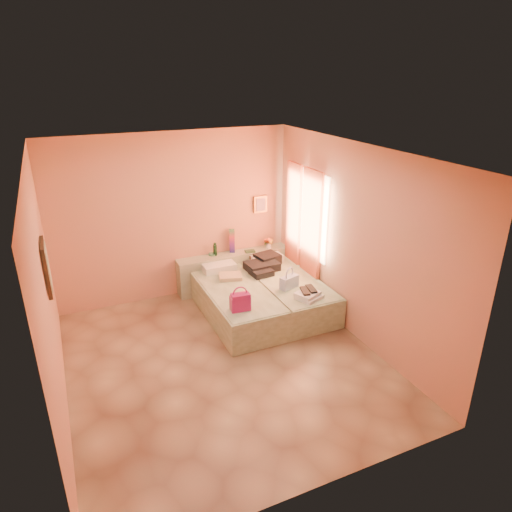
{
  "coord_description": "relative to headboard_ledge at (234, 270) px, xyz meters",
  "views": [
    {
      "loc": [
        -1.73,
        -4.9,
        3.7
      ],
      "look_at": [
        0.85,
        0.85,
        1.09
      ],
      "focal_mm": 32.0,
      "sensor_mm": 36.0,
      "label": 1
    }
  ],
  "objects": [
    {
      "name": "blue_handbag",
      "position": [
        0.4,
        -1.35,
        0.27
      ],
      "size": [
        0.33,
        0.22,
        0.2
      ],
      "primitive_type": "cube",
      "rotation": [
        0.0,
        0.0,
        0.32
      ],
      "color": "#4364A0",
      "rests_on": "bed_right"
    },
    {
      "name": "flower_vase",
      "position": [
        0.67,
        -0.04,
        0.44
      ],
      "size": [
        0.24,
        0.24,
        0.23
      ],
      "primitive_type": "cube",
      "rotation": [
        0.0,
        0.0,
        0.4
      ],
      "color": "silver",
      "rests_on": "headboard_ledge"
    },
    {
      "name": "bed_left",
      "position": [
        -0.38,
        -1.05,
        -0.08
      ],
      "size": [
        0.9,
        2.0,
        0.5
      ],
      "primitive_type": "cube",
      "rotation": [
        0.0,
        0.0,
        0.0
      ],
      "color": "beige",
      "rests_on": "ground"
    },
    {
      "name": "towel_stack",
      "position": [
        0.5,
        -1.8,
        0.23
      ],
      "size": [
        0.43,
        0.4,
        0.1
      ],
      "primitive_type": "cube",
      "rotation": [
        0.0,
        0.0,
        0.36
      ],
      "color": "silver",
      "rests_on": "bed_right"
    },
    {
      "name": "ground",
      "position": [
        -0.98,
        -2.1,
        -0.33
      ],
      "size": [
        4.5,
        4.5,
        0.0
      ],
      "primitive_type": "plane",
      "color": "tan",
      "rests_on": "ground"
    },
    {
      "name": "khaki_garment",
      "position": [
        -0.31,
        -0.65,
        0.21
      ],
      "size": [
        0.43,
        0.38,
        0.06
      ],
      "primitive_type": "cube",
      "rotation": [
        0.0,
        0.0,
        -0.28
      ],
      "color": "tan",
      "rests_on": "bed_left"
    },
    {
      "name": "clothes_pile",
      "position": [
        0.35,
        -0.55,
        0.26
      ],
      "size": [
        0.62,
        0.62,
        0.18
      ],
      "primitive_type": "cube",
      "rotation": [
        0.0,
        0.0,
        0.06
      ],
      "color": "black",
      "rests_on": "bed_right"
    },
    {
      "name": "headboard_ledge",
      "position": [
        0.0,
        0.0,
        0.0
      ],
      "size": [
        2.05,
        0.3,
        0.65
      ],
      "primitive_type": "cube",
      "color": "#A6B190",
      "rests_on": "ground"
    },
    {
      "name": "rainbow_box",
      "position": [
        0.0,
        0.07,
        0.53
      ],
      "size": [
        0.12,
        0.12,
        0.42
      ],
      "primitive_type": "cube",
      "rotation": [
        0.0,
        0.0,
        -0.36
      ],
      "color": "#A7145E",
      "rests_on": "headboard_ledge"
    },
    {
      "name": "small_dish",
      "position": [
        -0.37,
        0.07,
        0.34
      ],
      "size": [
        0.15,
        0.15,
        0.03
      ],
      "primitive_type": "cylinder",
      "rotation": [
        0.0,
        0.0,
        -0.14
      ],
      "color": "#48855C",
      "rests_on": "headboard_ledge"
    },
    {
      "name": "room_walls",
      "position": [
        -0.77,
        -1.53,
        1.46
      ],
      "size": [
        4.02,
        4.51,
        2.81
      ],
      "color": "tan",
      "rests_on": "ground"
    },
    {
      "name": "sandal_pair",
      "position": [
        0.52,
        -1.75,
        0.29
      ],
      "size": [
        0.27,
        0.31,
        0.03
      ],
      "primitive_type": "cube",
      "rotation": [
        0.0,
        0.0,
        -0.27
      ],
      "color": "black",
      "rests_on": "towel_stack"
    },
    {
      "name": "magenta_handbag",
      "position": [
        -0.57,
        -1.69,
        0.31
      ],
      "size": [
        0.29,
        0.19,
        0.26
      ],
      "primitive_type": "cube",
      "rotation": [
        0.0,
        0.0,
        -0.11
      ],
      "color": "#A7145E",
      "rests_on": "bed_left"
    },
    {
      "name": "bed_right",
      "position": [
        0.52,
        -1.05,
        -0.08
      ],
      "size": [
        0.9,
        2.0,
        0.5
      ],
      "primitive_type": "cube",
      "rotation": [
        0.0,
        0.0,
        0.0
      ],
      "color": "beige",
      "rests_on": "ground"
    },
    {
      "name": "green_book",
      "position": [
        0.29,
        -0.07,
        0.34
      ],
      "size": [
        0.19,
        0.15,
        0.03
      ],
      "primitive_type": "cube",
      "rotation": [
        0.0,
        0.0,
        -0.13
      ],
      "color": "#294C2E",
      "rests_on": "headboard_ledge"
    },
    {
      "name": "water_bottle",
      "position": [
        -0.33,
        0.04,
        0.44
      ],
      "size": [
        0.07,
        0.07,
        0.23
      ],
      "primitive_type": "cylinder",
      "rotation": [
        0.0,
        0.0,
        -0.18
      ],
      "color": "#133621",
      "rests_on": "headboard_ledge"
    }
  ]
}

